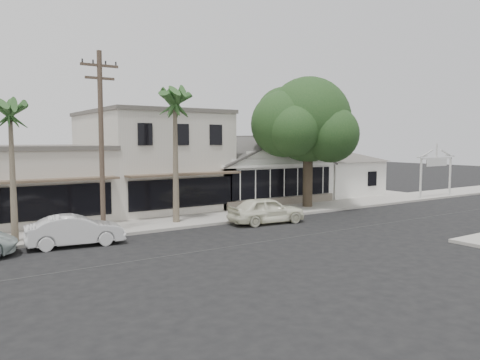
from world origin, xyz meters
TOP-DOWN VIEW (x-y plane):
  - ground at (0.00, 0.00)m, footprint 140.00×140.00m
  - sidewalk_north at (-8.00, 6.75)m, footprint 90.00×3.50m
  - corner_shop at (5.00, 12.47)m, footprint 10.40×8.60m
  - side_cottage at (13.20, 11.50)m, footprint 6.00×6.00m
  - arch_sign at (18.40, 5.30)m, footprint 4.12×0.12m
  - row_building_near at (-3.00, 13.50)m, footprint 8.00×10.00m
  - row_building_midnear at (-12.00, 13.50)m, footprint 10.00×10.00m
  - utility_pole at (-9.00, 5.20)m, footprint 1.80×0.24m
  - car_0 at (-0.02, 3.84)m, footprint 4.65×2.29m
  - car_1 at (-10.64, 4.07)m, footprint 4.39×1.99m
  - shade_tree at (5.87, 7.24)m, footprint 8.20×7.42m
  - palm_east at (-4.48, 6.38)m, footprint 3.28×3.28m
  - palm_mid at (-12.86, 5.84)m, footprint 2.45×2.45m

SIDE VIEW (x-z plane):
  - ground at x=0.00m, z-range 0.00..0.00m
  - sidewalk_north at x=-8.00m, z-range 0.00..0.15m
  - car_1 at x=-10.64m, z-range 0.00..1.40m
  - car_0 at x=-0.02m, z-range 0.00..1.53m
  - side_cottage at x=13.20m, z-range 0.00..3.00m
  - row_building_midnear at x=-12.00m, z-range 0.00..4.20m
  - corner_shop at x=5.00m, z-range 0.07..5.17m
  - arch_sign at x=18.40m, z-range 1.18..5.13m
  - row_building_near at x=-3.00m, z-range 0.00..6.50m
  - utility_pole at x=-9.00m, z-range 0.29..9.29m
  - palm_mid at x=-12.86m, z-range 2.46..9.39m
  - shade_tree at x=5.87m, z-range 1.44..10.54m
  - palm_east at x=-4.48m, z-range 2.85..10.88m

